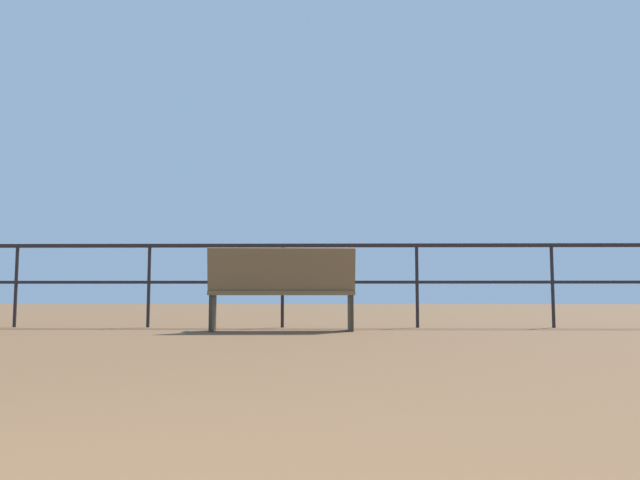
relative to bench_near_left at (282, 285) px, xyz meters
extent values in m
cube|color=black|center=(-0.06, 0.92, 0.55)|extent=(25.28, 0.05, 0.05)
cube|color=black|center=(-0.06, 0.92, 0.05)|extent=(25.28, 0.04, 0.04)
cylinder|color=black|center=(-3.67, 0.92, 0.00)|extent=(0.04, 0.04, 1.10)
cylinder|color=black|center=(-1.87, 0.92, 0.00)|extent=(0.04, 0.04, 1.10)
cylinder|color=black|center=(-0.06, 0.92, 0.00)|extent=(0.04, 0.04, 1.10)
cylinder|color=black|center=(1.74, 0.92, 0.00)|extent=(0.04, 0.04, 1.10)
cylinder|color=black|center=(3.55, 0.92, 0.00)|extent=(0.04, 0.04, 1.10)
cube|color=brown|center=(0.00, 0.09, -0.10)|extent=(1.76, 0.52, 0.05)
cube|color=brown|center=(0.01, -0.10, 0.17)|extent=(1.75, 0.23, 0.53)
cube|color=#312D1E|center=(0.82, 0.13, -0.32)|extent=(0.06, 0.38, 0.45)
cube|color=#312D1E|center=(0.82, 0.30, 0.04)|extent=(0.05, 0.30, 0.04)
cube|color=#312D1E|center=(-0.83, 0.05, -0.32)|extent=(0.06, 0.38, 0.45)
cube|color=#312D1E|center=(-0.84, 0.21, 0.04)|extent=(0.05, 0.30, 0.04)
camera|label=1|loc=(0.57, -7.40, -0.12)|focal=34.74mm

